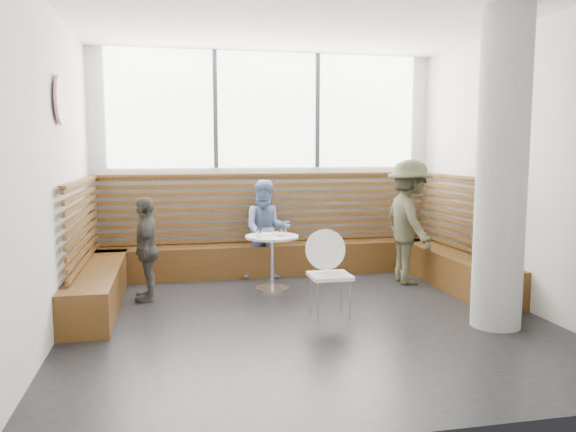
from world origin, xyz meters
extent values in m
cube|color=silver|center=(0.00, 0.00, 1.60)|extent=(5.00, 5.00, 3.20)
cube|color=black|center=(0.00, 0.00, 0.00)|extent=(5.00, 5.00, 0.01)
cube|color=white|center=(0.00, 0.00, 3.20)|extent=(5.00, 5.00, 0.01)
cube|color=white|center=(0.00, 2.48, 2.38)|extent=(4.50, 0.02, 1.65)
cube|color=#3F3F42|center=(-0.75, 2.46, 2.38)|extent=(0.06, 0.04, 1.65)
cube|color=#3F3F42|center=(0.75, 2.46, 2.38)|extent=(0.06, 0.04, 1.65)
cube|color=#462B11|center=(0.00, 2.25, 0.23)|extent=(5.00, 0.50, 0.45)
cube|color=#462B11|center=(-2.25, 1.25, 0.23)|extent=(0.50, 2.50, 0.45)
cube|color=#462B11|center=(2.25, 1.25, 0.23)|extent=(0.50, 2.50, 0.45)
cube|color=#4C2E13|center=(0.00, 2.42, 0.95)|extent=(4.88, 0.08, 0.98)
cube|color=#4C2E13|center=(-2.42, 1.25, 0.95)|extent=(0.08, 2.38, 0.98)
cube|color=#4C2E13|center=(2.42, 1.25, 0.95)|extent=(0.08, 2.38, 0.98)
cylinder|color=gray|center=(1.85, -0.60, 1.60)|extent=(0.50, 0.50, 3.20)
cylinder|color=white|center=(-2.46, 0.40, 2.30)|extent=(0.03, 0.50, 0.50)
cylinder|color=silver|center=(-0.14, 1.36, 0.01)|extent=(0.43, 0.43, 0.02)
cylinder|color=silver|center=(-0.14, 1.36, 0.35)|extent=(0.06, 0.06, 0.68)
cylinder|color=#B7B7BA|center=(-0.14, 1.36, 0.69)|extent=(0.69, 0.69, 0.03)
cube|color=white|center=(0.25, 0.01, 0.46)|extent=(0.43, 0.41, 0.04)
cylinder|color=white|center=(0.25, 0.20, 0.72)|extent=(0.45, 0.10, 0.45)
cylinder|color=silver|center=(0.08, -0.14, 0.22)|extent=(0.02, 0.02, 0.44)
cylinder|color=silver|center=(0.43, -0.14, 0.22)|extent=(0.02, 0.02, 0.44)
cylinder|color=silver|center=(0.08, 0.17, 0.22)|extent=(0.02, 0.02, 0.44)
cylinder|color=silver|center=(0.43, 0.17, 0.22)|extent=(0.02, 0.02, 0.44)
imported|color=#3F3E2A|center=(1.74, 1.35, 0.84)|extent=(0.62, 1.08, 1.68)
imported|color=#657CB0|center=(-0.10, 1.99, 0.69)|extent=(0.72, 0.58, 1.39)
imported|color=#43423D|center=(-1.70, 1.17, 0.62)|extent=(0.31, 0.73, 1.25)
cylinder|color=white|center=(-0.22, 1.45, 0.71)|extent=(0.20, 0.20, 0.01)
cylinder|color=white|center=(-0.04, 1.54, 0.71)|extent=(0.19, 0.19, 0.01)
cylinder|color=white|center=(-0.32, 1.28, 0.76)|extent=(0.07, 0.07, 0.11)
cylinder|color=white|center=(-0.04, 1.30, 0.76)|extent=(0.07, 0.07, 0.10)
cylinder|color=white|center=(0.03, 1.37, 0.75)|extent=(0.06, 0.06, 0.10)
cube|color=#A5C64C|center=(-0.11, 1.15, 0.71)|extent=(0.24, 0.20, 0.00)
camera|label=1|loc=(-1.39, -5.66, 1.81)|focal=35.00mm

